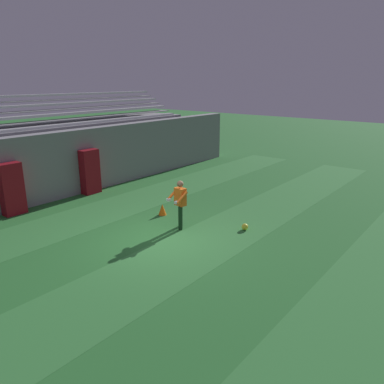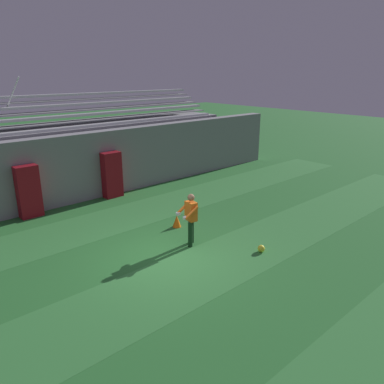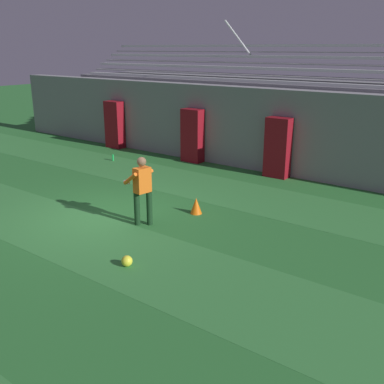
{
  "view_description": "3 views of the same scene",
  "coord_description": "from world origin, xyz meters",
  "px_view_note": "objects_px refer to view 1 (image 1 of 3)",
  "views": [
    {
      "loc": [
        -7.84,
        -7.6,
        4.86
      ],
      "look_at": [
        1.62,
        0.08,
        1.19
      ],
      "focal_mm": 35.0,
      "sensor_mm": 36.0,
      "label": 1
    },
    {
      "loc": [
        -5.97,
        -7.8,
        5.21
      ],
      "look_at": [
        1.11,
        0.11,
        1.76
      ],
      "focal_mm": 35.0,
      "sensor_mm": 36.0,
      "label": 2
    },
    {
      "loc": [
        8.16,
        -7.15,
        4.07
      ],
      "look_at": [
        2.38,
        0.48,
        0.99
      ],
      "focal_mm": 42.0,
      "sensor_mm": 36.0,
      "label": 3
    }
  ],
  "objects_px": {
    "goalkeeper": "(180,201)",
    "soccer_ball": "(245,227)",
    "padding_pillar_gate_left": "(12,189)",
    "padding_pillar_gate_right": "(90,172)",
    "traffic_cone": "(162,209)"
  },
  "relations": [
    {
      "from": "padding_pillar_gate_left",
      "to": "soccer_ball",
      "type": "height_order",
      "value": "padding_pillar_gate_left"
    },
    {
      "from": "padding_pillar_gate_left",
      "to": "traffic_cone",
      "type": "relative_size",
      "value": 4.65
    },
    {
      "from": "soccer_ball",
      "to": "traffic_cone",
      "type": "height_order",
      "value": "traffic_cone"
    },
    {
      "from": "soccer_ball",
      "to": "traffic_cone",
      "type": "relative_size",
      "value": 0.52
    },
    {
      "from": "goalkeeper",
      "to": "padding_pillar_gate_left",
      "type": "bearing_deg",
      "value": 116.39
    },
    {
      "from": "goalkeeper",
      "to": "traffic_cone",
      "type": "relative_size",
      "value": 3.98
    },
    {
      "from": "soccer_ball",
      "to": "traffic_cone",
      "type": "xyz_separation_m",
      "value": [
        -0.68,
        3.17,
        0.1
      ]
    },
    {
      "from": "padding_pillar_gate_left",
      "to": "goalkeeper",
      "type": "distance_m",
      "value": 6.43
    },
    {
      "from": "goalkeeper",
      "to": "soccer_ball",
      "type": "bearing_deg",
      "value": -55.21
    },
    {
      "from": "padding_pillar_gate_left",
      "to": "soccer_ball",
      "type": "relative_size",
      "value": 8.89
    },
    {
      "from": "goalkeeper",
      "to": "soccer_ball",
      "type": "relative_size",
      "value": 7.59
    },
    {
      "from": "padding_pillar_gate_right",
      "to": "soccer_ball",
      "type": "xyz_separation_m",
      "value": [
        0.63,
        -7.56,
        -0.87
      ]
    },
    {
      "from": "traffic_cone",
      "to": "soccer_ball",
      "type": "bearing_deg",
      "value": -77.96
    },
    {
      "from": "padding_pillar_gate_right",
      "to": "goalkeeper",
      "type": "height_order",
      "value": "padding_pillar_gate_right"
    },
    {
      "from": "padding_pillar_gate_left",
      "to": "padding_pillar_gate_right",
      "type": "bearing_deg",
      "value": 0.0
    }
  ]
}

